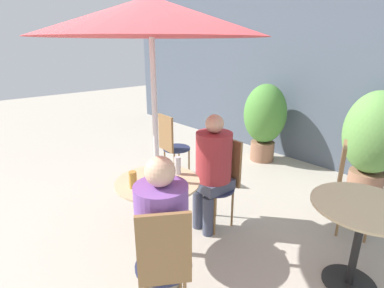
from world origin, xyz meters
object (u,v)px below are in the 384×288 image
Objects in this scene: seated_person_0 at (162,225)px; cafe_table_far at (361,225)px; beer_glass_0 at (178,166)px; umbrella at (151,17)px; potted_plant_1 at (374,138)px; bistro_chair_0 at (164,261)px; beer_glass_1 at (133,180)px; seated_person_1 at (213,164)px; bistro_chair_1 at (223,175)px; bistro_chair_2 at (171,142)px; bistro_chair_3 at (348,182)px; cafe_table_near at (158,200)px; potted_plant_0 at (265,117)px.

cafe_table_far is at bearing -179.58° from seated_person_0.
umbrella reaches higher than beer_glass_0.
cafe_table_far is 1.83m from potted_plant_1.
umbrella is (-0.82, -2.66, 1.28)m from potted_plant_1.
umbrella is at bearing -90.00° from seated_person_0.
bistro_chair_0 reaches higher than beer_glass_1.
seated_person_1 is (-1.32, -0.28, 0.16)m from cafe_table_far.
bistro_chair_2 is (-1.25, 0.28, 0.00)m from bistro_chair_1.
cafe_table_far is at bearing 39.82° from beer_glass_1.
bistro_chair_3 reaches higher than cafe_table_far.
cafe_table_near is 2.78m from potted_plant_0.
seated_person_1 reaches higher than beer_glass_0.
potted_plant_1 is (0.14, 3.09, 0.21)m from bistro_chair_0.
umbrella reaches higher than cafe_table_near.
cafe_table_near is 0.34m from beer_glass_1.
seated_person_0 reaches higher than beer_glass_0.
bistro_chair_3 is 2.11m from beer_glass_1.
umbrella reaches higher than bistro_chair_3.
bistro_chair_0 and bistro_chair_3 have the same top height.
bistro_chair_0 is 1.00× the size of bistro_chair_3.
bistro_chair_1 is at bearing 87.41° from cafe_table_near.
beer_glass_1 is at bearing -75.24° from potted_plant_0.
beer_glass_0 is at bearing 122.82° from bistro_chair_3.
beer_glass_0 is at bearing -90.78° from bistro_chair_1.
cafe_table_far is at bearing -39.05° from potted_plant_0.
umbrella is at bearing 142.58° from bistro_chair_2.
seated_person_0 reaches higher than beer_glass_1.
potted_plant_1 is 0.61× the size of umbrella.
bistro_chair_2 is at bearing 132.50° from beer_glass_1.
seated_person_1 is (1.25, -0.43, 0.17)m from bistro_chair_2.
bistro_chair_1 is 0.43× the size of umbrella.
bistro_chair_2 is 0.43× the size of umbrella.
beer_glass_1 is at bearing 136.52° from bistro_chair_2.
seated_person_0 is (0.51, -1.15, 0.16)m from bistro_chair_1.
bistro_chair_2 is 0.70× the size of potted_plant_1.
potted_plant_0 is 0.94× the size of potted_plant_1.
beer_glass_0 is 1.25m from umbrella.
bistro_chair_1 reaches higher than beer_glass_0.
bistro_chair_3 is 0.75× the size of potted_plant_0.
bistro_chair_3 is 1.08m from potted_plant_1.
beer_glass_0 is at bearing -101.69° from bistro_chair_0.
bistro_chair_1 and bistro_chair_2 have the same top height.
seated_person_1 is at bearing 165.10° from bistro_chair_2.
potted_plant_1 is at bearing 107.00° from cafe_table_far.
potted_plant_0 is (-1.33, 3.01, 0.01)m from seated_person_0.
umbrella is at bearing -90.00° from seated_person_1.
beer_glass_1 is at bearing -140.18° from cafe_table_far.
cafe_table_near is 0.67m from seated_person_1.
cafe_table_far is at bearing -179.29° from bistro_chair_2.
bistro_chair_2 is 1.51m from beer_glass_0.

